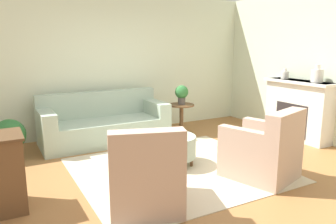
{
  "coord_description": "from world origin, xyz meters",
  "views": [
    {
      "loc": [
        -2.27,
        -3.89,
        1.8
      ],
      "look_at": [
        0.15,
        0.55,
        0.75
      ],
      "focal_mm": 35.0,
      "sensor_mm": 36.0,
      "label": 1
    }
  ],
  "objects_px": {
    "armchair_left": "(144,177)",
    "potted_plant_on_side_table": "(182,93)",
    "vase_mantel_far": "(317,75)",
    "couch": "(104,125)",
    "side_table": "(181,114)",
    "potted_plant_floor": "(9,137)",
    "ottoman_table": "(171,146)",
    "vase_mantel_near": "(285,75)",
    "armchair_right": "(264,152)"
  },
  "relations": [
    {
      "from": "armchair_left",
      "to": "potted_plant_on_side_table",
      "type": "relative_size",
      "value": 2.79
    },
    {
      "from": "vase_mantel_far",
      "to": "couch",
      "type": "bearing_deg",
      "value": 149.54
    },
    {
      "from": "side_table",
      "to": "vase_mantel_far",
      "type": "relative_size",
      "value": 1.98
    },
    {
      "from": "potted_plant_floor",
      "to": "side_table",
      "type": "bearing_deg",
      "value": -1.81
    },
    {
      "from": "potted_plant_on_side_table",
      "to": "potted_plant_floor",
      "type": "distance_m",
      "value": 3.16
    },
    {
      "from": "ottoman_table",
      "to": "vase_mantel_near",
      "type": "relative_size",
      "value": 3.63
    },
    {
      "from": "side_table",
      "to": "vase_mantel_far",
      "type": "bearing_deg",
      "value": -42.72
    },
    {
      "from": "ottoman_table",
      "to": "potted_plant_on_side_table",
      "type": "relative_size",
      "value": 1.96
    },
    {
      "from": "armchair_left",
      "to": "vase_mantel_far",
      "type": "xyz_separation_m",
      "value": [
        3.73,
        0.76,
        0.89
      ]
    },
    {
      "from": "armchair_left",
      "to": "armchair_right",
      "type": "height_order",
      "value": "same"
    },
    {
      "from": "potted_plant_on_side_table",
      "to": "ottoman_table",
      "type": "bearing_deg",
      "value": -126.22
    },
    {
      "from": "potted_plant_on_side_table",
      "to": "vase_mantel_near",
      "type": "bearing_deg",
      "value": -27.47
    },
    {
      "from": "armchair_right",
      "to": "vase_mantel_far",
      "type": "xyz_separation_m",
      "value": [
        1.95,
        0.76,
        0.89
      ]
    },
    {
      "from": "ottoman_table",
      "to": "side_table",
      "type": "relative_size",
      "value": 1.19
    },
    {
      "from": "armchair_right",
      "to": "potted_plant_on_side_table",
      "type": "height_order",
      "value": "potted_plant_on_side_table"
    },
    {
      "from": "side_table",
      "to": "vase_mantel_near",
      "type": "xyz_separation_m",
      "value": [
        1.8,
        -0.94,
        0.79
      ]
    },
    {
      "from": "potted_plant_floor",
      "to": "ottoman_table",
      "type": "bearing_deg",
      "value": -34.81
    },
    {
      "from": "couch",
      "to": "ottoman_table",
      "type": "xyz_separation_m",
      "value": [
        0.51,
        -1.66,
        -0.04
      ]
    },
    {
      "from": "couch",
      "to": "vase_mantel_far",
      "type": "height_order",
      "value": "vase_mantel_far"
    },
    {
      "from": "potted_plant_floor",
      "to": "vase_mantel_near",
      "type": "bearing_deg",
      "value": -11.88
    },
    {
      "from": "armchair_left",
      "to": "potted_plant_floor",
      "type": "xyz_separation_m",
      "value": [
        -1.2,
        2.52,
        -0.0
      ]
    },
    {
      "from": "couch",
      "to": "side_table",
      "type": "height_order",
      "value": "couch"
    },
    {
      "from": "armchair_right",
      "to": "ottoman_table",
      "type": "bearing_deg",
      "value": 129.19
    },
    {
      "from": "side_table",
      "to": "potted_plant_on_side_table",
      "type": "xyz_separation_m",
      "value": [
        0.0,
        0.0,
        0.42
      ]
    },
    {
      "from": "couch",
      "to": "armchair_right",
      "type": "height_order",
      "value": "armchair_right"
    },
    {
      "from": "armchair_left",
      "to": "vase_mantel_near",
      "type": "height_order",
      "value": "vase_mantel_near"
    },
    {
      "from": "ottoman_table",
      "to": "vase_mantel_near",
      "type": "distance_m",
      "value": 2.99
    },
    {
      "from": "armchair_right",
      "to": "potted_plant_floor",
      "type": "height_order",
      "value": "armchair_right"
    },
    {
      "from": "couch",
      "to": "ottoman_table",
      "type": "relative_size",
      "value": 3.08
    },
    {
      "from": "side_table",
      "to": "potted_plant_floor",
      "type": "distance_m",
      "value": 3.13
    },
    {
      "from": "armchair_left",
      "to": "armchair_right",
      "type": "distance_m",
      "value": 1.78
    },
    {
      "from": "armchair_left",
      "to": "side_table",
      "type": "bearing_deg",
      "value": 51.49
    },
    {
      "from": "vase_mantel_near",
      "to": "potted_plant_floor",
      "type": "bearing_deg",
      "value": 168.12
    },
    {
      "from": "armchair_left",
      "to": "vase_mantel_far",
      "type": "distance_m",
      "value": 3.91
    },
    {
      "from": "armchair_left",
      "to": "vase_mantel_far",
      "type": "height_order",
      "value": "vase_mantel_far"
    },
    {
      "from": "couch",
      "to": "side_table",
      "type": "bearing_deg",
      "value": -10.73
    },
    {
      "from": "armchair_right",
      "to": "potted_plant_on_side_table",
      "type": "relative_size",
      "value": 2.79
    },
    {
      "from": "couch",
      "to": "vase_mantel_far",
      "type": "bearing_deg",
      "value": -30.46
    },
    {
      "from": "armchair_right",
      "to": "vase_mantel_near",
      "type": "height_order",
      "value": "vase_mantel_near"
    },
    {
      "from": "side_table",
      "to": "couch",
      "type": "bearing_deg",
      "value": 169.27
    },
    {
      "from": "armchair_right",
      "to": "vase_mantel_far",
      "type": "relative_size",
      "value": 3.38
    },
    {
      "from": "vase_mantel_near",
      "to": "potted_plant_on_side_table",
      "type": "xyz_separation_m",
      "value": [
        -1.8,
        0.94,
        -0.36
      ]
    },
    {
      "from": "side_table",
      "to": "potted_plant_floor",
      "type": "height_order",
      "value": "potted_plant_floor"
    },
    {
      "from": "side_table",
      "to": "potted_plant_on_side_table",
      "type": "distance_m",
      "value": 0.42
    },
    {
      "from": "vase_mantel_far",
      "to": "potted_plant_on_side_table",
      "type": "distance_m",
      "value": 2.49
    },
    {
      "from": "couch",
      "to": "vase_mantel_far",
      "type": "relative_size",
      "value": 7.29
    },
    {
      "from": "armchair_left",
      "to": "potted_plant_on_side_table",
      "type": "distance_m",
      "value": 3.13
    },
    {
      "from": "vase_mantel_near",
      "to": "vase_mantel_far",
      "type": "distance_m",
      "value": 0.73
    },
    {
      "from": "armchair_right",
      "to": "vase_mantel_near",
      "type": "bearing_deg",
      "value": 37.23
    },
    {
      "from": "vase_mantel_far",
      "to": "potted_plant_floor",
      "type": "distance_m",
      "value": 5.31
    }
  ]
}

